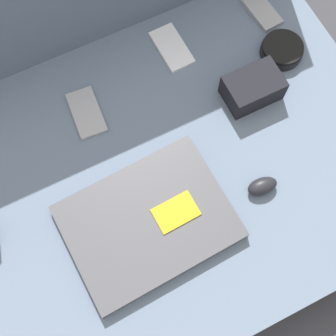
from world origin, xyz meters
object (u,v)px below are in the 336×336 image
Objects in this scene: phone_silver at (261,11)px; phone_small at (87,113)px; speaker_puck at (282,50)px; computer_mouse at (262,186)px; camera_pouch at (253,88)px; phone_black at (172,48)px; laptop at (148,222)px.

phone_silver is 0.51m from phone_small.
computer_mouse is at bearing -127.89° from speaker_puck.
speaker_puck is 0.13m from phone_silver.
camera_pouch is at bearing 72.54° from computer_mouse.
phone_silver is (0.02, 0.12, -0.01)m from speaker_puck.
computer_mouse reaches higher than phone_black.
speaker_puck is 0.49m from phone_small.
camera_pouch is (0.11, -0.19, 0.03)m from phone_black.
laptop reaches higher than phone_small.
phone_silver is at bearing -2.58° from phone_black.
laptop is at bearing -153.16° from speaker_puck.
phone_black is 0.99× the size of camera_pouch.
phone_black is at bearing 174.44° from phone_silver.
laptop is 2.78× the size of phone_small.
laptop is 5.00× the size of computer_mouse.
speaker_puck reaches higher than phone_silver.
phone_small is at bearing 173.10° from speaker_puck.
phone_black is 1.00× the size of phone_small.
phone_silver is at bearing 34.04° from laptop.
computer_mouse is at bearing -124.65° from phone_silver.
phone_small is at bearing -166.23° from phone_black.
phone_silver reaches higher than phone_small.
phone_black is at bearing 150.95° from speaker_puck.
computer_mouse is 0.55× the size of camera_pouch.
phone_silver is (0.23, 0.40, -0.01)m from computer_mouse.
speaker_puck reaches higher than phone_small.
computer_mouse is 0.56× the size of phone_small.
camera_pouch is (-0.12, -0.07, 0.02)m from speaker_puck.
camera_pouch is at bearing -62.14° from phone_black.
camera_pouch is (0.35, 0.17, 0.02)m from laptop.
laptop is 0.39m from camera_pouch.
camera_pouch is (0.09, 0.21, 0.02)m from computer_mouse.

